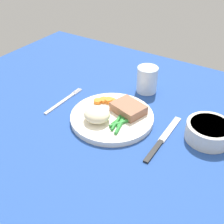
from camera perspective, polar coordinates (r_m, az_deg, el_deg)
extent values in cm
cube|color=#234793|center=(81.29, 0.21, -1.35)|extent=(120.00, 90.00, 2.00)
cylinder|color=white|center=(78.83, 0.00, -1.06)|extent=(23.37, 23.37, 1.60)
cube|color=#936047|center=(78.88, 3.37, 0.76)|extent=(10.26, 8.96, 2.56)
ellipsoid|color=beige|center=(75.41, -3.07, -0.53)|extent=(7.27, 6.79, 3.76)
cylinder|color=orange|center=(83.14, -2.96, 2.17)|extent=(2.29, 2.29, 1.04)
cylinder|color=orange|center=(82.05, 0.25, 1.71)|extent=(2.27, 2.27, 1.02)
cylinder|color=orange|center=(83.71, -1.73, 2.44)|extent=(2.57, 2.57, 0.97)
cylinder|color=orange|center=(83.40, -0.14, 2.28)|extent=(2.55, 2.55, 0.88)
cylinder|color=orange|center=(83.22, -0.67, 2.36)|extent=(2.38, 2.38, 1.27)
cylinder|color=orange|center=(83.01, 0.30, 2.13)|extent=(1.98, 1.98, 0.94)
cylinder|color=#2D8C38|center=(75.08, 2.23, -2.07)|extent=(4.92, 7.31, 0.86)
cylinder|color=#2D8C38|center=(76.64, 1.57, -1.25)|extent=(1.38, 6.74, 0.66)
cylinder|color=#2D8C38|center=(74.42, 1.66, -2.57)|extent=(2.38, 6.29, 0.61)
cylinder|color=#2D8C38|center=(74.26, 1.77, -2.55)|extent=(2.49, 7.99, 0.86)
cylinder|color=#2D8C38|center=(75.27, 0.98, -1.95)|extent=(2.25, 7.58, 0.82)
cylinder|color=#2D8C38|center=(75.82, 1.88, -1.71)|extent=(2.07, 6.31, 0.69)
cube|color=silver|center=(87.01, -10.54, 1.72)|extent=(1.00, 13.00, 0.40)
cube|color=silver|center=(92.47, -7.44, 4.27)|extent=(0.24, 3.60, 0.40)
cube|color=silver|center=(92.24, -7.24, 4.20)|extent=(0.24, 3.60, 0.40)
cube|color=silver|center=(92.02, -7.05, 4.14)|extent=(0.24, 3.60, 0.40)
cube|color=silver|center=(91.80, -6.85, 4.07)|extent=(0.24, 3.60, 0.40)
cube|color=black|center=(69.97, 8.49, -7.88)|extent=(1.30, 9.00, 0.64)
cube|color=silver|center=(77.13, 11.71, -3.47)|extent=(1.70, 12.00, 0.40)
cylinder|color=silver|center=(90.80, 7.15, 6.59)|extent=(6.62, 6.62, 8.39)
cylinder|color=silver|center=(92.14, 7.03, 5.11)|extent=(6.09, 6.09, 2.96)
cylinder|color=silver|center=(75.64, 19.09, -3.81)|extent=(11.72, 11.72, 4.57)
cylinder|color=#4C8C42|center=(75.03, 19.25, -3.20)|extent=(9.96, 9.96, 2.52)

